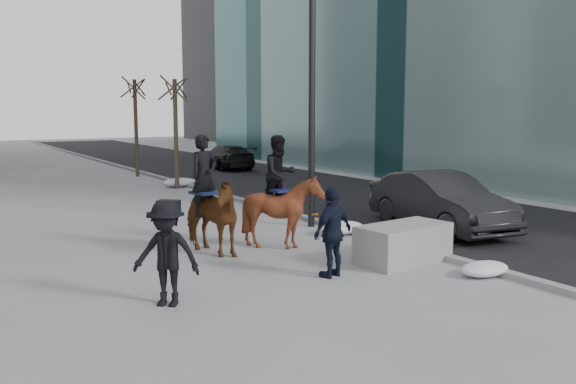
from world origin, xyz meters
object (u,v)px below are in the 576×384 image
car_near (440,201)px  mounted_left (207,210)px  planter (403,243)px  mounted_right (282,203)px

car_near → mounted_left: 6.49m
mounted_left → planter: bearing=-41.4°
planter → car_near: (3.21, 2.14, 0.37)m
car_near → mounted_right: bearing=-175.9°
car_near → mounted_left: bearing=-177.8°
mounted_right → mounted_left: bearing=168.6°
planter → mounted_right: 2.98m
car_near → mounted_right: 4.73m
planter → mounted_right: bearing=120.8°
mounted_right → car_near: bearing=-4.3°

